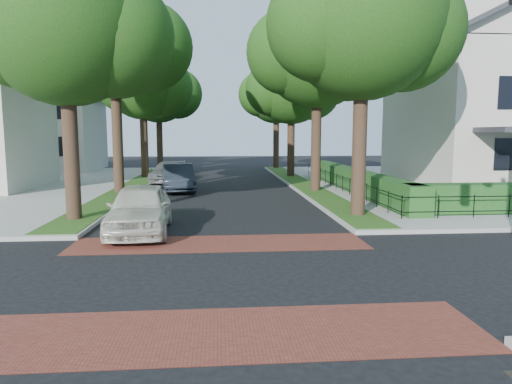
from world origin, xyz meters
TOP-DOWN VIEW (x-y plane):
  - ground at (0.00, 0.00)m, footprint 120.00×120.00m
  - sidewalk_ne at (19.50, 19.00)m, footprint 30.00×30.00m
  - crosswalk_far at (0.00, 3.20)m, footprint 9.00×2.20m
  - crosswalk_near at (0.00, -3.20)m, footprint 9.00×2.20m
  - grass_strip_ne at (5.40, 19.10)m, footprint 1.60×29.80m
  - grass_strip_nw at (-5.40, 19.10)m, footprint 1.60×29.80m
  - tree_right_near at (5.60, 7.24)m, footprint 7.75×6.67m
  - tree_right_mid at (5.61, 15.25)m, footprint 8.25×7.09m
  - tree_right_far at (5.60, 24.22)m, footprint 7.25×6.23m
  - tree_right_back at (5.60, 33.23)m, footprint 7.50×6.45m
  - tree_left_near at (-5.40, 7.23)m, footprint 7.50×6.45m
  - tree_left_mid at (-5.39, 15.24)m, footprint 8.00×6.88m
  - tree_left_far at (-5.40, 24.22)m, footprint 7.00×6.02m
  - tree_left_back at (-5.40, 33.24)m, footprint 7.75×6.66m
  - hedge_main_road at (7.70, 15.00)m, footprint 1.00×18.00m
  - fence_main_road at (6.90, 15.00)m, footprint 0.06×18.00m
  - house_victorian at (17.51, 15.92)m, footprint 13.00×13.05m
  - house_left_far at (-15.49, 31.99)m, footprint 10.00×9.00m
  - parked_car_front at (-2.70, 5.00)m, footprint 2.23×5.02m
  - parked_car_middle at (-2.39, 16.39)m, footprint 2.39×5.08m
  - parked_car_rear at (-3.60, 22.01)m, footprint 2.44×5.00m

SIDE VIEW (x-z plane):
  - ground at x=0.00m, z-range 0.00..0.00m
  - crosswalk_far at x=0.00m, z-range 0.00..0.01m
  - crosswalk_near at x=0.00m, z-range 0.00..0.01m
  - sidewalk_ne at x=19.50m, z-range 0.00..0.15m
  - grass_strip_ne at x=5.40m, z-range 0.15..0.17m
  - grass_strip_nw at x=-5.40m, z-range 0.15..0.17m
  - fence_main_road at x=6.90m, z-range 0.15..1.05m
  - parked_car_rear at x=-3.60m, z-range 0.00..1.40m
  - hedge_main_road at x=7.70m, z-range 0.15..1.35m
  - parked_car_middle at x=-2.39m, z-range 0.00..1.61m
  - parked_car_front at x=-2.70m, z-range 0.00..1.68m
  - house_left_far at x=-15.49m, z-range -0.03..10.11m
  - house_victorian at x=17.51m, z-range -0.22..12.26m
  - tree_right_far at x=5.60m, z-range 2.04..11.78m
  - tree_left_far at x=-5.40m, z-range 2.19..12.05m
  - tree_right_back at x=5.60m, z-range 2.17..12.37m
  - tree_left_near at x=-5.40m, z-range 2.17..12.37m
  - tree_left_back at x=-5.40m, z-range 2.19..12.63m
  - tree_right_near at x=5.60m, z-range 2.30..12.96m
  - tree_right_mid at x=5.61m, z-range 2.38..13.60m
  - tree_left_mid at x=-5.39m, z-range 2.60..14.08m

